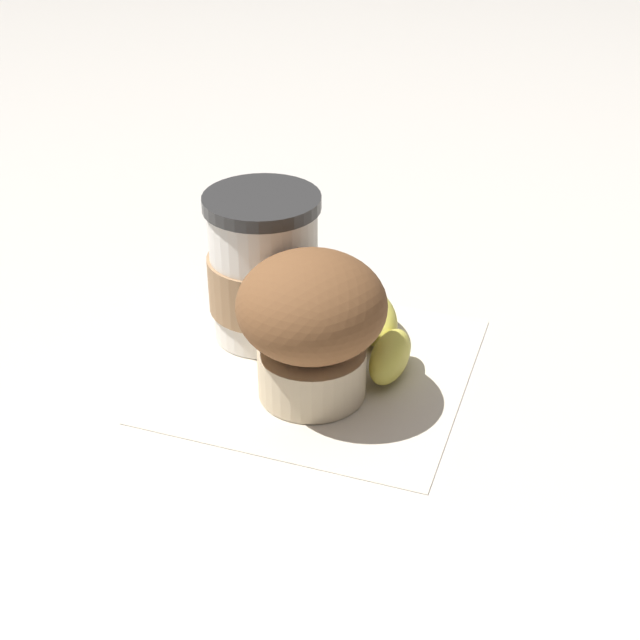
# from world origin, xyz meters

# --- Properties ---
(ground_plane) EXTENTS (3.00, 3.00, 0.00)m
(ground_plane) POSITION_xyz_m (0.00, 0.00, 0.00)
(ground_plane) COLOR beige
(paper_napkin) EXTENTS (0.25, 0.25, 0.00)m
(paper_napkin) POSITION_xyz_m (0.00, 0.00, 0.00)
(paper_napkin) COLOR beige
(paper_napkin) RESTS_ON ground_plane
(coffee_cup) EXTENTS (0.09, 0.09, 0.12)m
(coffee_cup) POSITION_xyz_m (-0.05, 0.04, 0.06)
(coffee_cup) COLOR silver
(coffee_cup) RESTS_ON paper_napkin
(muffin) EXTENTS (0.11, 0.11, 0.11)m
(muffin) POSITION_xyz_m (0.00, -0.03, 0.06)
(muffin) COLOR beige
(muffin) RESTS_ON paper_napkin
(banana) EXTENTS (0.17, 0.17, 0.03)m
(banana) POSITION_xyz_m (0.01, 0.06, 0.02)
(banana) COLOR #D6CC4C
(banana) RESTS_ON paper_napkin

